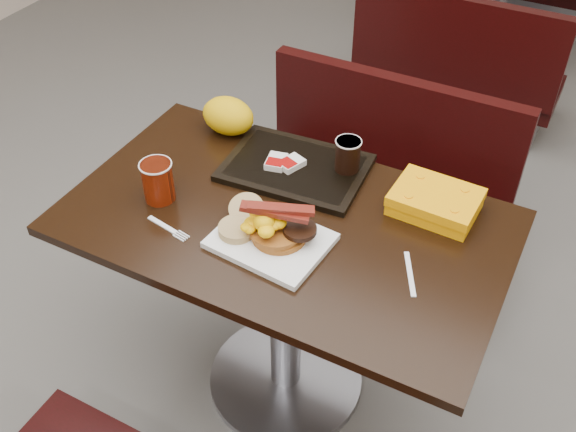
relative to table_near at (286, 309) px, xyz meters
The scene contains 22 objects.
floor 0.38m from the table_near, ahead, with size 6.00×7.00×0.01m, color #65625E.
table_near is the anchor object (origin of this frame).
bench_near_n 0.70m from the table_near, 90.00° to the left, with size 1.00×0.46×0.72m, color black, non-canonical shape.
bench_far_s 1.90m from the table_near, 90.00° to the left, with size 1.00×0.46×0.72m, color black, non-canonical shape.
platter 0.40m from the table_near, 83.71° to the right, with size 0.29×0.22×0.02m, color white.
pancake_stack 0.42m from the table_near, 72.04° to the right, with size 0.14×0.14×0.03m, color #9B4D19.
sausage_patty 0.44m from the table_near, 41.71° to the right, with size 0.09×0.09×0.01m, color black.
scrambled_eggs 0.46m from the table_near, 90.43° to the right, with size 0.10×0.09×0.05m, color #FFDF05.
bacon_strips 0.49m from the table_near, 78.26° to the right, with size 0.18×0.08×0.01m, color #480508, non-canonical shape.
muffin_bottom 0.43m from the table_near, 122.63° to the right, with size 0.10×0.10×0.02m, color tan.
muffin_top 0.43m from the table_near, 148.52° to the right, with size 0.09×0.09×0.02m, color tan.
coffee_cup_near 0.57m from the table_near, 166.53° to the right, with size 0.08×0.08×0.12m, color #941E05.
fork 0.50m from the table_near, 147.78° to the right, with size 0.14×0.03×0.00m, color white, non-canonical shape.
knife 0.53m from the table_near, ahead, with size 0.15×0.01×0.00m, color white.
condiment_syrup 0.39m from the table_near, 154.36° to the right, with size 0.04×0.03×0.01m, color #B74D07.
condiment_ketchup 0.40m from the table_near, 162.69° to the right, with size 0.04×0.03×0.01m, color #8C0504.
tray 0.44m from the table_near, 109.81° to the left, with size 0.41×0.29×0.02m, color black.
hashbrown_sleeve_left 0.46m from the table_near, 124.58° to the left, with size 0.05×0.07×0.02m, color silver.
hashbrown_sleeve_right 0.46m from the table_near, 112.95° to the left, with size 0.05×0.07×0.02m, color silver.
coffee_cup_far 0.52m from the table_near, 75.49° to the left, with size 0.07×0.07×0.10m, color black.
clamshell 0.58m from the table_near, 32.49° to the left, with size 0.23×0.17×0.06m, color #F89B04.
paper_bag 0.63m from the table_near, 140.83° to the left, with size 0.17×0.12×0.12m, color #E4A907.
Camera 1 is at (0.63, -1.19, 1.95)m, focal length 41.49 mm.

